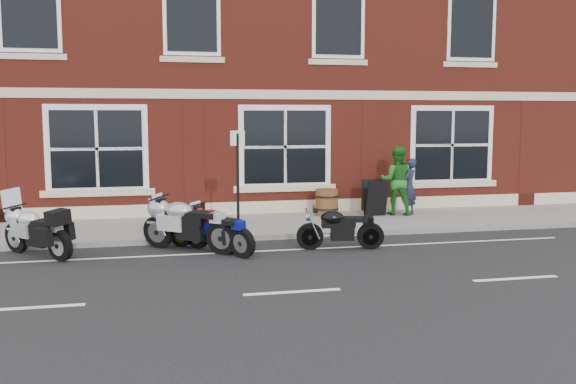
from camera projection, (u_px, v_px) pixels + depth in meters
name	position (u px, v px, depth m)	size (l,w,h in m)	color
ground	(260.00, 253.00, 13.24)	(80.00, 80.00, 0.00)	black
sidewalk	(240.00, 226.00, 16.14)	(30.00, 3.00, 0.12)	slate
kerb	(249.00, 238.00, 14.61)	(30.00, 0.16, 0.12)	slate
pub_building	(208.00, 26.00, 22.71)	(24.00, 12.00, 12.00)	maroon
moto_touring_silver	(37.00, 229.00, 12.92)	(1.51, 1.58, 1.35)	black
moto_sport_red	(219.00, 228.00, 13.25)	(1.27, 1.70, 0.90)	black
moto_sport_black	(203.00, 227.00, 13.55)	(1.40, 1.37, 0.83)	black
moto_sport_silver	(189.00, 223.00, 13.43)	(1.90, 1.54, 1.04)	black
moto_naked_black	(338.00, 227.00, 13.59)	(1.85, 0.46, 0.84)	black
pedestrian_left	(409.00, 187.00, 17.55)	(0.56, 0.37, 1.55)	#1B1C30
pedestrian_right	(397.00, 181.00, 17.52)	(0.91, 0.71, 1.88)	#1D651C
a_board_sign	(375.00, 198.00, 17.43)	(0.59, 0.39, 0.98)	black
barrel_planter	(327.00, 202.00, 17.45)	(0.65, 0.65, 0.72)	#512F15
parking_sign	(238.00, 175.00, 14.51)	(0.34, 0.07, 2.37)	black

